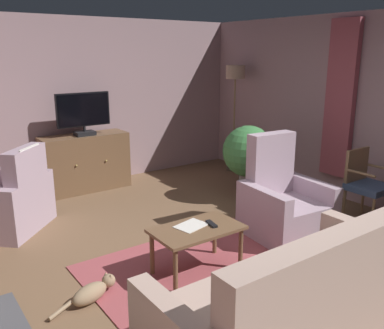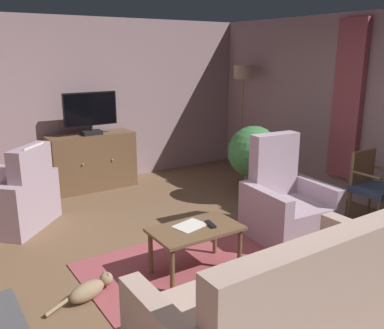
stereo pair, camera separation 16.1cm
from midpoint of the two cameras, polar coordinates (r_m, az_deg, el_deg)
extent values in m
cube|color=brown|center=(4.26, 3.64, -14.45)|extent=(6.10, 7.59, 0.04)
cube|color=gray|center=(6.87, -15.42, 8.05)|extent=(6.10, 0.10, 2.60)
cube|color=#A34C56|center=(6.26, 18.84, 8.34)|extent=(0.10, 0.44, 2.18)
cube|color=#9E474C|center=(4.26, 0.51, -14.05)|extent=(2.19, 1.67, 0.01)
cube|color=#4A3523|center=(6.76, -14.74, -3.04)|extent=(1.24, 0.40, 0.06)
cube|color=brown|center=(6.65, -14.97, 0.26)|extent=(1.30, 0.46, 0.87)
sphere|color=tan|center=(6.34, -16.17, -0.14)|extent=(0.03, 0.03, 0.03)
sphere|color=tan|center=(6.51, -12.29, 0.49)|extent=(0.03, 0.03, 0.03)
cube|color=black|center=(6.51, -15.08, 4.11)|extent=(0.29, 0.20, 0.06)
cylinder|color=black|center=(6.50, -15.12, 4.71)|extent=(0.04, 0.04, 0.08)
cube|color=black|center=(6.45, -15.30, 7.23)|extent=(0.81, 0.05, 0.50)
cube|color=black|center=(6.42, -15.21, 7.21)|extent=(0.77, 0.01, 0.46)
cube|color=brown|center=(4.02, -0.49, -8.79)|extent=(0.86, 0.52, 0.03)
cylinder|color=brown|center=(4.47, 2.06, -9.52)|extent=(0.04, 0.04, 0.44)
cylinder|color=brown|center=(4.10, -6.61, -11.99)|extent=(0.04, 0.04, 0.44)
cylinder|color=brown|center=(4.18, 5.52, -11.41)|extent=(0.04, 0.04, 0.44)
cylinder|color=brown|center=(3.79, -3.53, -14.38)|extent=(0.04, 0.04, 0.44)
cube|color=black|center=(4.07, 1.52, -8.08)|extent=(0.08, 0.18, 0.02)
cube|color=silver|center=(4.05, -1.25, -8.32)|extent=(0.34, 0.28, 0.01)
cube|color=#BC9E8E|center=(3.39, 11.39, -18.89)|extent=(1.88, 0.91, 0.40)
cube|color=#BC9E8E|center=(2.96, 17.02, -13.99)|extent=(1.88, 0.20, 0.55)
cube|color=#BC9E8E|center=(4.05, 21.55, -11.92)|extent=(0.15, 0.91, 0.62)
cube|color=slate|center=(3.27, 15.63, -14.00)|extent=(0.37, 0.18, 0.36)
cube|color=#AD93A3|center=(5.57, -24.89, -5.84)|extent=(1.06, 1.06, 0.44)
cube|color=#AD93A3|center=(5.25, -22.50, -0.97)|extent=(0.59, 0.60, 0.57)
cube|color=#AD93A3|center=(5.85, -22.89, -3.60)|extent=(0.69, 0.68, 0.64)
cube|color=white|center=(5.17, -22.04, 0.98)|extent=(0.30, 0.30, 0.24)
cube|color=#AD93A3|center=(5.00, 11.82, -7.17)|extent=(0.67, 0.88, 0.43)
cube|color=#AD93A3|center=(5.04, 9.74, 0.12)|extent=(0.61, 0.23, 0.74)
cube|color=#AD93A3|center=(5.20, 14.86, -5.29)|extent=(0.21, 0.83, 0.63)
cube|color=#AD93A3|center=(4.74, 8.60, -6.97)|extent=(0.21, 0.83, 0.63)
cube|color=#42567A|center=(5.62, 22.28, -2.91)|extent=(0.47, 0.46, 0.08)
cube|color=#93704C|center=(5.67, 20.75, -0.22)|extent=(0.43, 0.04, 0.46)
cylinder|color=#93704C|center=(5.44, 22.61, -6.29)|extent=(0.04, 0.04, 0.41)
cylinder|color=#93704C|center=(5.63, 19.21, -5.21)|extent=(0.04, 0.04, 0.41)
cylinder|color=#93704C|center=(5.96, 21.52, -4.31)|extent=(0.04, 0.04, 0.41)
cylinder|color=#93704C|center=(5.74, 23.66, -0.40)|extent=(0.03, 0.36, 0.03)
cylinder|color=#93704C|center=(5.38, 21.28, -1.13)|extent=(0.03, 0.36, 0.03)
cylinder|color=slate|center=(6.10, 6.75, -2.98)|extent=(0.25, 0.25, 0.40)
sphere|color=#3D7F42|center=(5.96, 6.91, 1.80)|extent=(0.73, 0.73, 0.73)
ellipsoid|color=#937A5B|center=(3.86, -14.95, -16.64)|extent=(0.38, 0.26, 0.16)
sphere|color=#937A5B|center=(3.96, -12.48, -15.18)|extent=(0.12, 0.12, 0.12)
cone|color=#937A5B|center=(3.96, -12.84, -14.31)|extent=(0.04, 0.04, 0.04)
cone|color=#937A5B|center=(3.91, -12.20, -14.63)|extent=(0.04, 0.04, 0.04)
cylinder|color=#937A5B|center=(3.78, -18.72, -18.33)|extent=(0.22, 0.10, 0.08)
cylinder|color=#4C4233|center=(7.64, 4.98, -0.57)|extent=(0.24, 0.24, 0.04)
cylinder|color=olive|center=(7.47, 5.12, 5.31)|extent=(0.03, 0.03, 1.63)
cylinder|color=tan|center=(7.37, 5.29, 12.44)|extent=(0.33, 0.33, 0.22)
camera|label=1|loc=(0.08, -91.12, -0.30)|focal=39.17mm
camera|label=2|loc=(0.08, 88.88, 0.30)|focal=39.17mm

